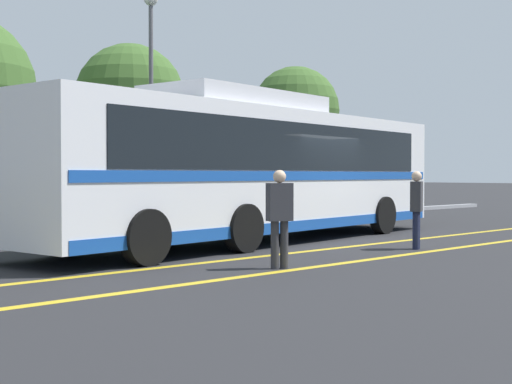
{
  "coord_description": "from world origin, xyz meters",
  "views": [
    {
      "loc": [
        -13.01,
        -11.62,
        1.6
      ],
      "look_at": [
        -1.47,
        0.48,
        1.18
      ],
      "focal_mm": 50.0,
      "sensor_mm": 36.0,
      "label": 1
    }
  ],
  "objects": [
    {
      "name": "parked_car_3",
      "position": [
        6.12,
        4.94,
        0.74
      ],
      "size": [
        4.69,
        2.28,
        1.45
      ],
      "rotation": [
        0.0,
        0.0,
        1.5
      ],
      "color": "black",
      "rests_on": "ground_plane"
    },
    {
      "name": "transit_bus",
      "position": [
        -1.49,
        0.48,
        1.76
      ],
      "size": [
        13.28,
        4.25,
        3.47
      ],
      "rotation": [
        0.0,
        0.0,
        -1.43
      ],
      "color": "white",
      "rests_on": "ground_plane"
    },
    {
      "name": "tree_1",
      "position": [
        1.43,
        10.09,
        4.31
      ],
      "size": [
        3.94,
        3.94,
        6.29
      ],
      "color": "#513823",
      "rests_on": "ground_plane"
    },
    {
      "name": "parked_car_1",
      "position": [
        -5.52,
        5.1,
        0.74
      ],
      "size": [
        4.36,
        1.9,
        1.47
      ],
      "rotation": [
        0.0,
        0.0,
        -1.53
      ],
      "color": "#335B33",
      "rests_on": "ground_plane"
    },
    {
      "name": "ground_plane",
      "position": [
        0.0,
        0.0,
        0.0
      ],
      "size": [
        220.0,
        220.0,
        0.0
      ],
      "primitive_type": "plane",
      "color": "#262628"
    },
    {
      "name": "curb_strip",
      "position": [
        -1.47,
        6.31,
        0.07
      ],
      "size": [
        40.79,
        0.36,
        0.15
      ],
      "primitive_type": "cube",
      "color": "#99999E",
      "rests_on": "ground_plane"
    },
    {
      "name": "tree_0",
      "position": [
        8.25,
        8.33,
        4.19
      ],
      "size": [
        3.59,
        3.59,
        5.99
      ],
      "color": "#513823",
      "rests_on": "ground_plane"
    },
    {
      "name": "lane_strip_1",
      "position": [
        -1.47,
        -3.49,
        0.0
      ],
      "size": [
        32.79,
        0.2,
        0.01
      ],
      "primitive_type": "cube",
      "rotation": [
        0.0,
        0.0,
        1.57
      ],
      "color": "gold",
      "rests_on": "ground_plane"
    },
    {
      "name": "bus_stop_sign",
      "position": [
        5.74,
        0.81,
        1.43
      ],
      "size": [
        0.08,
        0.4,
        2.26
      ],
      "rotation": [
        0.0,
        0.0,
        -1.43
      ],
      "color": "#59595E",
      "rests_on": "ground_plane"
    },
    {
      "name": "pedestrian_0",
      "position": [
        -0.08,
        -3.02,
        0.94
      ],
      "size": [
        0.47,
        0.38,
        1.66
      ],
      "rotation": [
        0.0,
        0.0,
        0.46
      ],
      "color": "#191E38",
      "rests_on": "ground_plane"
    },
    {
      "name": "lane_strip_0",
      "position": [
        -1.47,
        -1.72,
        0.0
      ],
      "size": [
        32.79,
        0.2,
        0.01
      ],
      "primitive_type": "cube",
      "rotation": [
        0.0,
        0.0,
        1.57
      ],
      "color": "gold",
      "rests_on": "ground_plane"
    },
    {
      "name": "parked_car_2",
      "position": [
        0.86,
        5.51,
        0.71
      ],
      "size": [
        4.42,
        2.08,
        1.37
      ],
      "rotation": [
        0.0,
        0.0,
        1.55
      ],
      "color": "#335B33",
      "rests_on": "ground_plane"
    },
    {
      "name": "pedestrian_1",
      "position": [
        -4.44,
        -3.22,
        0.95
      ],
      "size": [
        0.47,
        0.37,
        1.67
      ],
      "rotation": [
        0.0,
        0.0,
        2.73
      ],
      "color": "#2D2D33",
      "rests_on": "ground_plane"
    },
    {
      "name": "street_lamp",
      "position": [
        0.31,
        7.2,
        5.03
      ],
      "size": [
        0.46,
        0.46,
        7.43
      ],
      "color": "#59595E",
      "rests_on": "ground_plane"
    }
  ]
}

